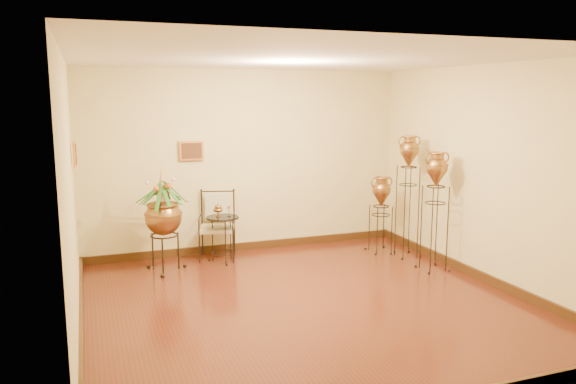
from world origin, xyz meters
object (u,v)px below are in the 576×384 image
object	(u,v)px
amphora_tall	(408,195)
side_table	(223,238)
armchair	(217,226)
amphora_mid	(435,210)
planter_urn	(163,213)

from	to	relation	value
amphora_tall	side_table	world-z (taller)	amphora_tall
amphora_tall	armchair	size ratio (longest dim) A/B	1.84
armchair	amphora_tall	bearing A→B (deg)	-0.45
amphora_tall	armchair	distance (m)	2.87
amphora_tall	amphora_mid	xyz separation A→B (m)	(-0.00, -0.70, -0.10)
side_table	amphora_mid	bearing A→B (deg)	-27.18
amphora_tall	side_table	distance (m)	2.81
amphora_tall	planter_urn	bearing A→B (deg)	171.78
amphora_tall	amphora_mid	distance (m)	0.71
amphora_mid	armchair	distance (m)	3.14
amphora_mid	side_table	xyz separation A→B (m)	(-2.67, 1.37, -0.49)
planter_urn	armchair	bearing A→B (deg)	22.54
planter_urn	armchair	distance (m)	0.95
armchair	side_table	bearing A→B (deg)	-60.59
amphora_mid	side_table	bearing A→B (deg)	152.82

